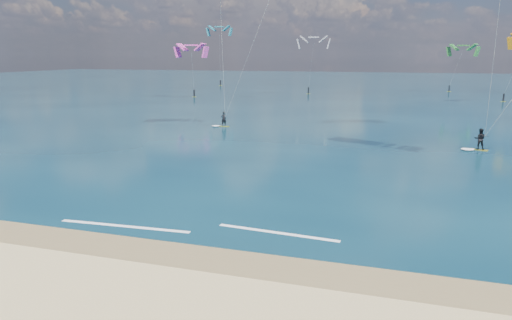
{
  "coord_description": "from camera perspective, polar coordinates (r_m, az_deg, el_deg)",
  "views": [
    {
      "loc": [
        8.01,
        -12.98,
        8.13
      ],
      "look_at": [
        1.76,
        8.0,
        3.03
      ],
      "focal_mm": 32.0,
      "sensor_mm": 36.0,
      "label": 1
    }
  ],
  "objects": [
    {
      "name": "shoreline_foam",
      "position": [
        22.01,
        -7.76,
        -8.55
      ],
      "size": [
        13.58,
        1.93,
        0.01
      ],
      "color": "white",
      "rests_on": "ground"
    },
    {
      "name": "distant_kites",
      "position": [
        95.63,
        8.5,
        11.57
      ],
      "size": [
        68.04,
        33.84,
        14.65
      ],
      "color": "#DD41AB",
      "rests_on": "ground"
    },
    {
      "name": "kitesurfer_main",
      "position": [
        49.15,
        -2.73,
        13.95
      ],
      "size": [
        10.05,
        6.17,
        17.03
      ],
      "rotation": [
        0.0,
        0.0,
        -0.03
      ],
      "color": "#BACD18",
      "rests_on": "sea"
    },
    {
      "name": "ground",
      "position": [
        54.19,
        7.92,
        4.36
      ],
      "size": [
        320.0,
        320.0,
        0.0
      ],
      "primitive_type": "plane",
      "color": "tan",
      "rests_on": "ground"
    },
    {
      "name": "sea",
      "position": [
        117.53,
        12.79,
        8.84
      ],
      "size": [
        320.0,
        200.0,
        0.04
      ],
      "primitive_type": "cube",
      "color": "#092635",
      "rests_on": "ground"
    },
    {
      "name": "wet_sand_strip",
      "position": [
        19.63,
        -9.32,
        -11.51
      ],
      "size": [
        320.0,
        2.4,
        0.01
      ],
      "primitive_type": "cube",
      "color": "brown",
      "rests_on": "ground"
    }
  ]
}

